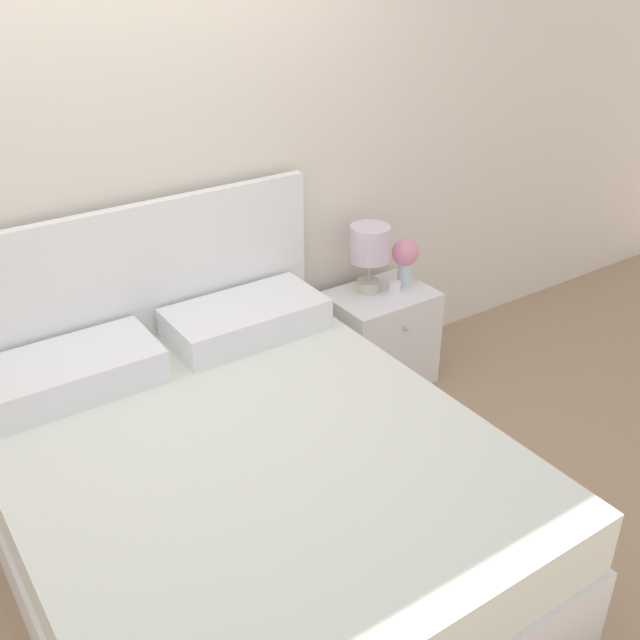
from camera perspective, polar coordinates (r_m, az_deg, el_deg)
name	(u,v)px	position (r m, az deg, el deg)	size (l,w,h in m)	color
ground_plane	(155,436)	(3.71, -12.45, -8.66)	(12.00, 12.00, 0.00)	tan
wall_back	(114,169)	(3.18, -15.40, 11.06)	(8.00, 0.06, 2.60)	silver
bed	(243,492)	(2.87, -5.93, -12.88)	(1.66, 1.93, 1.17)	white
nightstand	(380,338)	(3.91, 4.57, -1.37)	(0.52, 0.40, 0.52)	white
table_lamp	(370,248)	(3.71, 3.80, 5.50)	(0.20, 0.20, 0.35)	beige
flower_vase	(405,257)	(3.82, 6.52, 4.83)	(0.14, 0.14, 0.25)	silver
teacup	(395,288)	(3.78, 5.70, 2.43)	(0.10, 0.10, 0.06)	white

